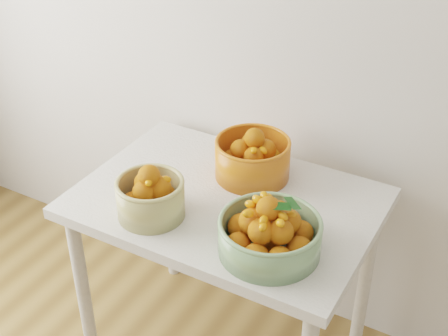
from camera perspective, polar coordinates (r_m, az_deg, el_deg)
The scene contains 4 objects.
table at distance 2.17m, azimuth 0.21°, elevation -4.85°, with size 1.00×0.70×0.75m.
bowl_cream at distance 2.01m, azimuth -6.74°, elevation -2.59°, with size 0.24×0.24×0.19m.
bowl_green at distance 1.85m, azimuth 4.19°, elevation -5.97°, with size 0.37×0.37×0.20m.
bowl_orange at distance 2.19m, azimuth 2.63°, elevation 0.96°, with size 0.33×0.33×0.19m.
Camera 1 is at (0.58, 0.10, 1.97)m, focal length 50.00 mm.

